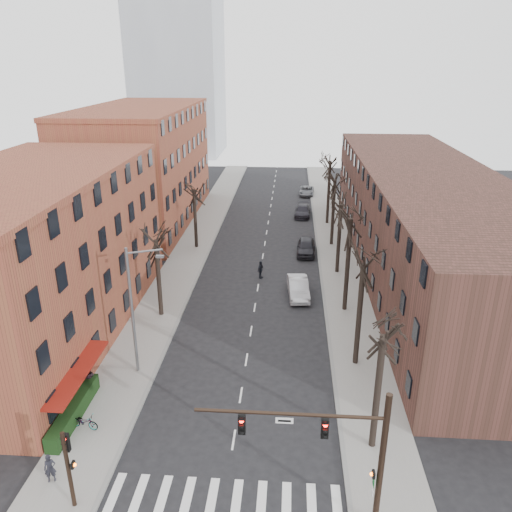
% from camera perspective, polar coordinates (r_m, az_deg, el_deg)
% --- Properties ---
extents(ground, '(160.00, 160.00, 0.00)m').
position_cam_1_polar(ground, '(26.83, -3.63, -25.92)').
color(ground, black).
rests_on(ground, ground).
extents(sidewalk_left, '(4.00, 90.00, 0.15)m').
position_cam_1_polar(sidewalk_left, '(57.51, -7.02, 1.36)').
color(sidewalk_left, gray).
rests_on(sidewalk_left, ground).
extents(sidewalk_right, '(4.00, 90.00, 0.15)m').
position_cam_1_polar(sidewalk_right, '(56.72, 9.06, 0.95)').
color(sidewalk_right, gray).
rests_on(sidewalk_right, ground).
extents(building_left_near, '(12.00, 26.00, 12.00)m').
position_cam_1_polar(building_left_near, '(40.35, -24.02, -0.34)').
color(building_left_near, brown).
rests_on(building_left_near, ground).
extents(building_left_far, '(12.00, 28.00, 14.00)m').
position_cam_1_polar(building_left_far, '(65.98, -12.77, 9.87)').
color(building_left_far, brown).
rests_on(building_left_far, ground).
extents(building_right, '(12.00, 50.00, 10.00)m').
position_cam_1_polar(building_right, '(51.87, 18.66, 3.86)').
color(building_right, '#4A2922').
rests_on(building_right, ground).
extents(office_tower, '(18.00, 18.00, 60.00)m').
position_cam_1_polar(office_tower, '(116.09, -9.26, 26.35)').
color(office_tower, '#B2B7BF').
rests_on(office_tower, ground).
extents(awning_left, '(1.20, 7.00, 0.15)m').
position_cam_1_polar(awning_left, '(33.36, -19.09, -16.17)').
color(awning_left, maroon).
rests_on(awning_left, ground).
extents(hedge, '(0.80, 6.00, 1.00)m').
position_cam_1_polar(hedge, '(32.29, -20.09, -16.27)').
color(hedge, black).
rests_on(hedge, sidewalk_left).
extents(tree_right_a, '(5.20, 5.20, 10.00)m').
position_cam_1_polar(tree_right_a, '(29.91, 13.07, -20.47)').
color(tree_right_a, black).
rests_on(tree_right_a, ground).
extents(tree_right_b, '(5.20, 5.20, 10.80)m').
position_cam_1_polar(tree_right_b, '(36.19, 11.25, -12.01)').
color(tree_right_b, black).
rests_on(tree_right_b, ground).
extents(tree_right_c, '(5.20, 5.20, 11.60)m').
position_cam_1_polar(tree_right_c, '(43.05, 10.05, -6.14)').
color(tree_right_c, black).
rests_on(tree_right_c, ground).
extents(tree_right_d, '(5.20, 5.20, 10.00)m').
position_cam_1_polar(tree_right_d, '(50.24, 9.21, -1.91)').
color(tree_right_d, black).
rests_on(tree_right_d, ground).
extents(tree_right_e, '(5.20, 5.20, 10.80)m').
position_cam_1_polar(tree_right_e, '(57.65, 8.59, 1.24)').
color(tree_right_e, black).
rests_on(tree_right_e, ground).
extents(tree_right_f, '(5.20, 5.20, 11.60)m').
position_cam_1_polar(tree_right_f, '(65.20, 8.10, 3.68)').
color(tree_right_f, black).
rests_on(tree_right_f, ground).
extents(tree_left_a, '(5.20, 5.20, 9.50)m').
position_cam_1_polar(tree_left_a, '(42.32, -10.74, -6.71)').
color(tree_left_a, black).
rests_on(tree_left_a, ground).
extents(tree_left_b, '(5.20, 5.20, 9.50)m').
position_cam_1_polar(tree_left_b, '(56.54, -6.80, 0.93)').
color(tree_left_b, black).
rests_on(tree_left_b, ground).
extents(signal_mast_arm, '(8.14, 0.30, 7.20)m').
position_cam_1_polar(signal_mast_arm, '(23.02, 10.28, -20.72)').
color(signal_mast_arm, black).
rests_on(signal_mast_arm, ground).
extents(signal_pole_left, '(0.47, 0.44, 4.40)m').
position_cam_1_polar(signal_pole_left, '(26.05, -20.67, -21.31)').
color(signal_pole_left, black).
rests_on(signal_pole_left, ground).
extents(streetlight, '(2.45, 0.22, 9.03)m').
position_cam_1_polar(streetlight, '(33.09, -13.75, -5.59)').
color(streetlight, slate).
rests_on(streetlight, ground).
extents(silver_sedan, '(2.10, 5.01, 1.61)m').
position_cam_1_polar(silver_sedan, '(44.70, 4.85, -3.63)').
color(silver_sedan, '#A9AAB0').
rests_on(silver_sedan, ground).
extents(parked_car_near, '(2.11, 4.88, 1.64)m').
position_cam_1_polar(parked_car_near, '(54.45, 5.75, 1.07)').
color(parked_car_near, black).
rests_on(parked_car_near, ground).
extents(parked_car_mid, '(2.35, 5.08, 1.44)m').
position_cam_1_polar(parked_car_mid, '(67.90, 5.36, 5.16)').
color(parked_car_mid, black).
rests_on(parked_car_mid, ground).
extents(parked_car_far, '(2.44, 4.82, 1.31)m').
position_cam_1_polar(parked_car_far, '(78.91, 5.80, 7.41)').
color(parked_car_far, slate).
rests_on(parked_car_far, ground).
extents(pedestrian_a, '(0.67, 0.56, 1.56)m').
position_cam_1_polar(pedestrian_a, '(28.66, -22.47, -21.51)').
color(pedestrian_a, '#22222A').
rests_on(pedestrian_a, sidewalk_left).
extents(pedestrian_b, '(0.97, 0.82, 1.75)m').
position_cam_1_polar(pedestrian_b, '(34.06, -18.56, -13.10)').
color(pedestrian_b, black).
rests_on(pedestrian_b, sidewalk_left).
extents(pedestrian_crossing, '(0.82, 1.12, 1.76)m').
position_cam_1_polar(pedestrian_crossing, '(48.09, 0.52, -1.57)').
color(pedestrian_crossing, black).
rests_on(pedestrian_crossing, ground).
extents(bicycle, '(1.83, 0.93, 0.92)m').
position_cam_1_polar(bicycle, '(31.39, -19.06, -17.44)').
color(bicycle, gray).
rests_on(bicycle, sidewalk_left).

